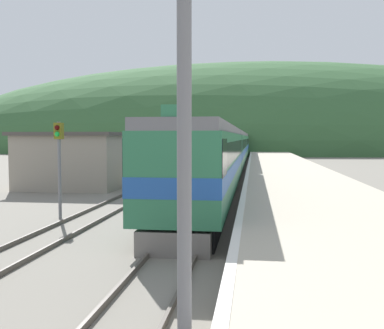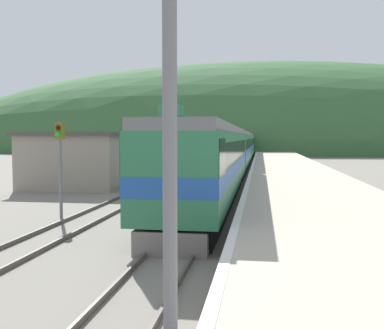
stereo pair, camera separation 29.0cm
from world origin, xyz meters
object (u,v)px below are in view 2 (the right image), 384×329
Objects in this scene: carriage_fourth at (247,144)px; siding_train at (193,152)px; carriage_fifth at (250,143)px; signal_mast_main at (169,9)px; signal_post_siding at (60,150)px; express_train_lead_car at (210,162)px; carriage_second at (234,150)px; carriage_third at (243,146)px.

siding_train is at bearing -96.92° from carriage_fourth.
carriage_fifth is at bearing 90.00° from carriage_fourth.
signal_mast_main is (1.43, -103.53, 3.01)m from carriage_fifth.
signal_mast_main is 1.88× the size of signal_post_siding.
carriage_fourth is (0.00, 64.72, -0.01)m from express_train_lead_car.
carriage_fifth is 0.72× the size of siding_train.
signal_post_siding reaches higher than carriage_second.
carriage_second is 1.00× the size of carriage_third.
signal_mast_main reaches higher than carriage_fifth.
carriage_fourth is at bearing 90.00° from carriage_second.
signal_mast_main is (6.20, -43.08, 3.30)m from siding_train.
carriage_fourth and carriage_fifth have the same top height.
carriage_fifth is (0.00, 85.94, -0.01)m from express_train_lead_car.
siding_train is (-4.77, 25.49, -0.30)m from express_train_lead_car.
signal_mast_main is (1.43, -61.10, 3.01)m from carriage_third.
signal_mast_main is at bearing -85.34° from express_train_lead_car.
siding_train is 6.67× the size of signal_post_siding.
carriage_fourth is 39.52m from siding_train.
signal_mast_main is (1.43, -17.59, 2.99)m from express_train_lead_car.
signal_mast_main is 14.92m from signal_post_siding.
carriage_second is at bearing 90.00° from express_train_lead_car.
carriage_fifth is (0.00, 63.64, 0.00)m from carriage_second.
carriage_third is at bearing 75.19° from siding_train.
carriage_fifth is at bearing 90.00° from carriage_second.
signal_mast_main is at bearing -89.00° from carriage_fourth.
signal_post_siding is (-6.09, -4.91, 0.76)m from express_train_lead_car.
siding_train is at bearing 100.59° from express_train_lead_car.
carriage_second and carriage_third have the same top height.
signal_mast_main is (1.43, -82.32, 3.01)m from carriage_fourth.
signal_post_siding is at bearing -97.17° from carriage_third.
carriage_third is 4.77× the size of signal_post_siding.
carriage_second is 2.53× the size of signal_mast_main.
carriage_fourth is at bearing 90.00° from carriage_third.
express_train_lead_car reaches higher than carriage_third.
carriage_fourth is 69.90m from signal_post_siding.
signal_mast_main is at bearing -89.21° from carriage_fifth.
carriage_third is (0.00, 43.51, -0.01)m from express_train_lead_car.
carriage_fifth is 103.58m from signal_mast_main.
express_train_lead_car is 85.94m from carriage_fifth.
signal_post_siding is (-7.52, 12.69, -2.24)m from signal_mast_main.
signal_mast_main reaches higher than express_train_lead_car.
carriage_fifth reaches higher than siding_train.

